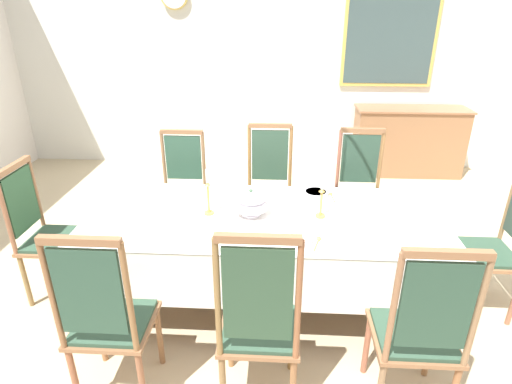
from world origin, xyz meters
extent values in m
cube|color=#BCAC8A|center=(0.00, 0.00, -0.02)|extent=(7.09, 5.92, 0.04)
cube|color=silver|center=(0.00, 3.00, 1.66)|extent=(7.09, 0.08, 3.32)
cylinder|color=brown|center=(-1.17, -0.56, 0.35)|extent=(0.07, 0.07, 0.70)
cylinder|color=#956140|center=(1.17, -0.56, 0.35)|extent=(0.07, 0.07, 0.70)
cylinder|color=#8C613E|center=(-1.17, 0.29, 0.35)|extent=(0.07, 0.07, 0.70)
cylinder|color=olive|center=(1.17, 0.29, 0.35)|extent=(0.07, 0.07, 0.70)
cube|color=#905E42|center=(0.00, -0.13, 0.66)|extent=(2.41, 0.94, 0.08)
cube|color=#8F6140|center=(0.00, -0.13, 0.72)|extent=(2.53, 1.06, 0.03)
cube|color=white|center=(0.00, -0.13, 0.74)|extent=(2.55, 1.08, 0.00)
cube|color=white|center=(0.00, -0.66, 0.53)|extent=(2.55, 0.00, 0.41)
cube|color=white|center=(0.00, 0.40, 0.53)|extent=(2.55, 0.00, 0.41)
cube|color=white|center=(-1.27, -0.13, 0.53)|extent=(0.00, 1.08, 0.41)
cube|color=white|center=(1.27, -0.13, 0.53)|extent=(0.00, 1.08, 0.41)
cylinder|color=#96613B|center=(-1.01, -0.82, 0.22)|extent=(0.04, 0.04, 0.45)
cylinder|color=brown|center=(-0.63, -0.82, 0.22)|extent=(0.04, 0.04, 0.45)
cylinder|color=#96593C|center=(-1.01, -1.18, 0.22)|extent=(0.04, 0.04, 0.45)
cylinder|color=#8F593D|center=(-0.63, -1.18, 0.22)|extent=(0.04, 0.04, 0.45)
cube|color=#8F6140|center=(-0.82, -1.00, 0.46)|extent=(0.44, 0.42, 0.03)
cube|color=#2F4C39|center=(-0.82, -1.00, 0.49)|extent=(0.40, 0.38, 0.02)
cylinder|color=#8C5E3B|center=(-1.01, -1.19, 0.80)|extent=(0.03, 0.03, 0.65)
cylinder|color=olive|center=(-0.62, -1.19, 0.80)|extent=(0.03, 0.03, 0.65)
cube|color=#2E4C3C|center=(-0.82, -1.19, 0.83)|extent=(0.34, 0.02, 0.50)
cube|color=#8F6140|center=(-0.82, -1.19, 1.13)|extent=(0.40, 0.04, 0.04)
cylinder|color=olive|center=(-0.63, 0.55, 0.22)|extent=(0.04, 0.04, 0.45)
cylinder|color=olive|center=(-1.01, 0.55, 0.22)|extent=(0.04, 0.04, 0.45)
cylinder|color=olive|center=(-0.63, 0.91, 0.22)|extent=(0.04, 0.04, 0.45)
cylinder|color=#946041|center=(-1.01, 0.91, 0.22)|extent=(0.04, 0.04, 0.45)
cube|color=#8F6140|center=(-0.82, 0.73, 0.46)|extent=(0.44, 0.42, 0.03)
cube|color=#2F4C39|center=(-0.82, 0.73, 0.49)|extent=(0.40, 0.38, 0.02)
cylinder|color=#8E6644|center=(-0.62, 0.92, 0.76)|extent=(0.03, 0.03, 0.57)
cylinder|color=#8D6646|center=(-1.01, 0.92, 0.76)|extent=(0.03, 0.03, 0.57)
cube|color=#2E503F|center=(-0.82, 0.92, 0.79)|extent=(0.34, 0.02, 0.43)
cube|color=#8F6140|center=(-0.82, 0.92, 1.04)|extent=(0.40, 0.04, 0.04)
cylinder|color=#95653C|center=(-0.18, -0.82, 0.22)|extent=(0.04, 0.04, 0.45)
cylinder|color=olive|center=(0.20, -0.82, 0.22)|extent=(0.04, 0.04, 0.45)
cube|color=#8F6140|center=(0.01, -1.00, 0.46)|extent=(0.44, 0.42, 0.03)
cube|color=#2F4C39|center=(0.01, -1.00, 0.49)|extent=(0.40, 0.38, 0.02)
cylinder|color=olive|center=(-0.18, -1.19, 0.82)|extent=(0.03, 0.03, 0.69)
cylinder|color=#925938|center=(0.21, -1.19, 0.82)|extent=(0.03, 0.03, 0.69)
cube|color=#304B35|center=(0.01, -1.19, 0.86)|extent=(0.34, 0.02, 0.53)
cube|color=#8F6140|center=(0.01, -1.19, 1.17)|extent=(0.40, 0.04, 0.04)
cylinder|color=#8C5D43|center=(0.20, 0.55, 0.22)|extent=(0.04, 0.04, 0.45)
cylinder|color=#906B46|center=(-0.18, 0.55, 0.22)|extent=(0.04, 0.04, 0.45)
cylinder|color=#976844|center=(0.20, 0.91, 0.22)|extent=(0.04, 0.04, 0.45)
cylinder|color=olive|center=(-0.18, 0.91, 0.22)|extent=(0.04, 0.04, 0.45)
cube|color=#8F6140|center=(0.01, 0.73, 0.46)|extent=(0.44, 0.42, 0.03)
cube|color=#2F4C39|center=(0.01, 0.73, 0.49)|extent=(0.40, 0.38, 0.02)
cylinder|color=olive|center=(0.21, 0.92, 0.80)|extent=(0.03, 0.03, 0.64)
cylinder|color=olive|center=(-0.18, 0.92, 0.80)|extent=(0.03, 0.03, 0.64)
cube|color=#304C3B|center=(0.01, 0.92, 0.83)|extent=(0.34, 0.02, 0.49)
cube|color=#8F6140|center=(0.01, 0.92, 1.12)|extent=(0.40, 0.04, 0.04)
cylinder|color=#965841|center=(0.66, -0.82, 0.22)|extent=(0.04, 0.04, 0.45)
cylinder|color=olive|center=(1.04, -0.82, 0.22)|extent=(0.04, 0.04, 0.45)
cube|color=#8F6140|center=(0.85, -1.00, 0.46)|extent=(0.44, 0.42, 0.03)
cube|color=#2F4C39|center=(0.85, -1.00, 0.49)|extent=(0.40, 0.38, 0.02)
cylinder|color=#906445|center=(0.66, -1.19, 0.80)|extent=(0.03, 0.03, 0.64)
cylinder|color=#906B4A|center=(1.05, -1.19, 0.80)|extent=(0.03, 0.03, 0.64)
cube|color=#2D4A39|center=(0.85, -1.19, 0.83)|extent=(0.34, 0.02, 0.49)
cube|color=#8F6140|center=(0.85, -1.19, 1.12)|extent=(0.40, 0.04, 0.04)
cylinder|color=olive|center=(1.04, 0.55, 0.22)|extent=(0.04, 0.04, 0.45)
cylinder|color=olive|center=(0.66, 0.55, 0.22)|extent=(0.04, 0.04, 0.45)
cylinder|color=#906848|center=(1.04, 0.91, 0.22)|extent=(0.04, 0.04, 0.45)
cylinder|color=olive|center=(0.66, 0.91, 0.22)|extent=(0.04, 0.04, 0.45)
cube|color=#8F6140|center=(0.85, 0.73, 0.46)|extent=(0.44, 0.42, 0.03)
cube|color=#2F4C39|center=(0.85, 0.73, 0.49)|extent=(0.40, 0.38, 0.02)
cylinder|color=#996A3E|center=(1.05, 0.92, 0.78)|extent=(0.03, 0.03, 0.61)
cylinder|color=#985847|center=(0.66, 0.92, 0.78)|extent=(0.03, 0.03, 0.61)
cube|color=#2F4B3C|center=(0.85, 0.92, 0.81)|extent=(0.34, 0.02, 0.46)
cube|color=#8F6140|center=(0.85, 0.92, 1.08)|extent=(0.40, 0.04, 0.04)
cylinder|color=#8E5F48|center=(-1.43, 0.06, 0.22)|extent=(0.04, 0.04, 0.45)
cylinder|color=olive|center=(-1.43, -0.32, 0.22)|extent=(0.04, 0.04, 0.45)
cylinder|color=#8A6A4A|center=(-1.79, 0.06, 0.22)|extent=(0.04, 0.04, 0.45)
cylinder|color=olive|center=(-1.79, -0.32, 0.22)|extent=(0.04, 0.04, 0.45)
cube|color=#8F6140|center=(-1.61, -0.13, 0.46)|extent=(0.42, 0.44, 0.03)
cube|color=#2F4C39|center=(-1.61, -0.13, 0.49)|extent=(0.38, 0.40, 0.02)
cylinder|color=#8D5F3E|center=(-1.80, 0.06, 0.77)|extent=(0.03, 0.03, 0.60)
cylinder|color=#925D41|center=(-1.80, -0.33, 0.77)|extent=(0.03, 0.03, 0.60)
cube|color=#2D5336|center=(-1.80, -0.13, 0.80)|extent=(0.02, 0.34, 0.45)
cube|color=#8F6140|center=(-1.80, -0.13, 1.07)|extent=(0.04, 0.40, 0.04)
cylinder|color=#975A3D|center=(1.43, -0.32, 0.22)|extent=(0.04, 0.04, 0.45)
cylinder|color=olive|center=(1.43, 0.06, 0.22)|extent=(0.04, 0.04, 0.45)
cylinder|color=#956146|center=(1.79, 0.06, 0.22)|extent=(0.04, 0.04, 0.45)
cube|color=#8F6140|center=(1.61, -0.13, 0.46)|extent=(0.42, 0.44, 0.03)
cube|color=#2F4C39|center=(1.61, -0.13, 0.49)|extent=(0.38, 0.40, 0.02)
cylinder|color=olive|center=(1.80, 0.06, 0.83)|extent=(0.03, 0.03, 0.70)
cylinder|color=white|center=(-0.10, -0.13, 0.75)|extent=(0.14, 0.14, 0.02)
ellipsoid|color=white|center=(-0.10, -0.13, 0.81)|extent=(0.25, 0.25, 0.11)
ellipsoid|color=white|center=(-0.10, -0.13, 0.88)|extent=(0.23, 0.23, 0.09)
sphere|color=#4A6E4E|center=(-0.10, -0.13, 0.93)|extent=(0.03, 0.03, 0.03)
cylinder|color=gold|center=(-0.40, -0.13, 0.75)|extent=(0.07, 0.07, 0.02)
cylinder|color=gold|center=(-0.40, -0.13, 0.86)|extent=(0.02, 0.02, 0.21)
cone|color=gold|center=(-0.40, -0.13, 0.97)|extent=(0.04, 0.04, 0.02)
cylinder|color=silver|center=(-0.40, -0.13, 1.03)|extent=(0.02, 0.02, 0.10)
cylinder|color=gold|center=(0.40, -0.13, 0.75)|extent=(0.07, 0.07, 0.02)
cylinder|color=gold|center=(0.40, -0.13, 0.85)|extent=(0.02, 0.02, 0.19)
cone|color=gold|center=(0.40, -0.13, 0.95)|extent=(0.04, 0.04, 0.02)
cylinder|color=silver|center=(0.40, -0.13, 1.01)|extent=(0.02, 0.02, 0.10)
cylinder|color=white|center=(0.39, 0.22, 0.76)|extent=(0.20, 0.20, 0.04)
cylinder|color=white|center=(0.39, 0.22, 0.77)|extent=(0.16, 0.16, 0.03)
torus|color=#4A6E4E|center=(0.39, 0.22, 0.78)|extent=(0.19, 0.19, 0.01)
cylinder|color=white|center=(0.25, -0.50, 0.76)|extent=(0.15, 0.15, 0.04)
cylinder|color=white|center=(0.25, -0.50, 0.76)|extent=(0.13, 0.13, 0.03)
torus|color=#4A6E4E|center=(0.25, -0.50, 0.77)|extent=(0.15, 0.15, 0.01)
cylinder|color=white|center=(-0.46, -0.52, 0.75)|extent=(0.15, 0.15, 0.03)
cylinder|color=white|center=(-0.46, -0.52, 0.76)|extent=(0.13, 0.13, 0.02)
torus|color=#4A6E4E|center=(-0.46, -0.52, 0.76)|extent=(0.15, 0.15, 0.01)
cube|color=gold|center=(0.53, 0.18, 0.74)|extent=(0.03, 0.14, 0.00)
ellipsoid|color=gold|center=(0.52, 0.26, 0.74)|extent=(0.03, 0.05, 0.01)
cube|color=gold|center=(0.35, -0.53, 0.74)|extent=(0.05, 0.14, 0.00)
ellipsoid|color=gold|center=(0.37, -0.45, 0.74)|extent=(0.03, 0.05, 0.01)
cube|color=#8F6140|center=(1.82, 2.68, 0.44)|extent=(1.40, 0.44, 0.88)
cube|color=#966344|center=(1.82, 2.68, 0.89)|extent=(1.44, 0.48, 0.02)
cube|color=#935536|center=(2.17, 2.90, 0.44)|extent=(0.59, 0.01, 0.70)
cube|color=#945D3B|center=(1.47, 2.90, 0.44)|extent=(0.59, 0.01, 0.70)
cube|color=#D1B251|center=(1.47, 2.94, 1.71)|extent=(1.18, 0.04, 1.14)
cube|color=#3B4F50|center=(1.47, 2.92, 1.71)|extent=(1.10, 0.01, 1.06)
camera|label=1|loc=(0.10, -2.81, 2.12)|focal=29.28mm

